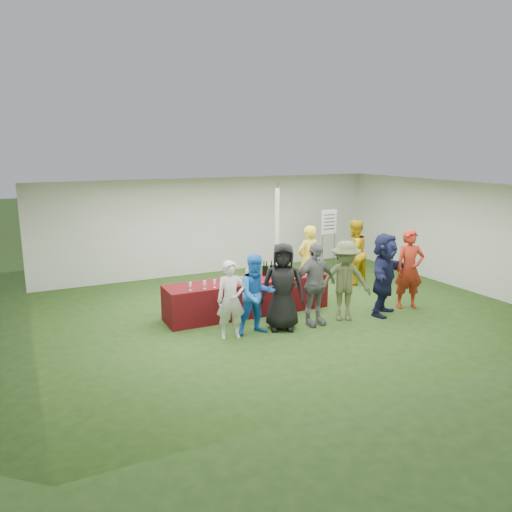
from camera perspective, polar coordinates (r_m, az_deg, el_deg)
name	(u,v)px	position (r m, az deg, el deg)	size (l,w,h in m)	color
ground	(282,311)	(11.02, 3.03, -6.33)	(60.00, 60.00, 0.00)	#284719
tent	(277,240)	(11.93, 2.41, 1.83)	(10.00, 10.00, 10.00)	white
serving_table	(248,296)	(10.78, -0.96, -4.65)	(3.60, 0.80, 0.75)	#5E0F10
wine_bottles	(268,270)	(11.01, 1.35, -1.61)	(0.57, 0.10, 0.32)	black
wine_glasses	(234,280)	(10.26, -2.53, -2.72)	(2.78, 0.10, 0.16)	silver
water_bottle	(247,274)	(10.73, -1.05, -2.07)	(0.07, 0.07, 0.23)	silver
bar_towel	(308,271)	(11.43, 5.94, -1.70)	(0.25, 0.18, 0.03)	white
dump_bucket	(319,270)	(11.26, 7.20, -1.56)	(0.25, 0.25, 0.18)	slate
wine_list_sign	(329,226)	(14.37, 8.34, 3.36)	(0.50, 0.03, 1.80)	slate
staff_pourer	(308,261)	(12.04, 5.97, -0.54)	(0.62, 0.41, 1.71)	yellow
staff_back	(354,252)	(13.21, 11.11, 0.43)	(0.83, 0.65, 1.70)	gold
customer_0	(231,300)	(9.32, -2.89, -5.03)	(0.54, 0.36, 1.49)	silver
customer_1	(257,295)	(9.50, 0.08, -4.44)	(0.76, 0.59, 1.56)	blue
customer_2	(283,287)	(9.73, 3.05, -3.52)	(0.85, 0.55, 1.73)	black
customer_3	(314,284)	(10.04, 6.69, -3.19)	(1.00, 0.42, 1.70)	slate
customer_4	(345,281)	(10.43, 10.13, -2.80)	(1.08, 0.62, 1.67)	#4D5330
customer_5	(384,274)	(10.93, 14.45, -2.03)	(1.64, 0.52, 1.77)	#171A3C
customer_6	(409,269)	(11.53, 17.13, -1.46)	(0.64, 0.42, 1.76)	#9D2614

